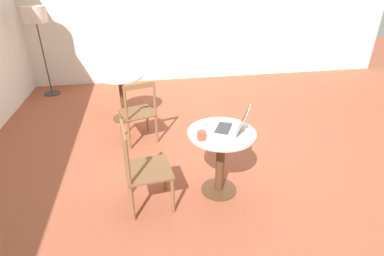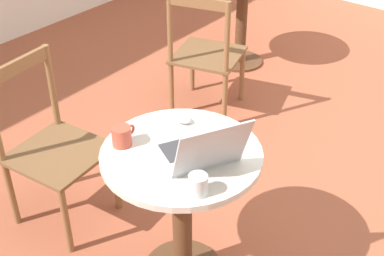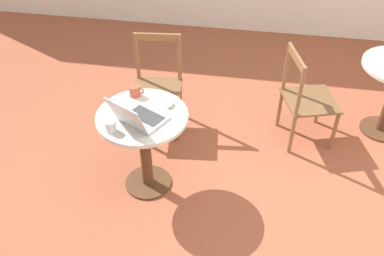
{
  "view_description": "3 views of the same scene",
  "coord_description": "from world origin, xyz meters",
  "px_view_note": "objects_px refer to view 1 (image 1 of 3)",
  "views": [
    {
      "loc": [
        -3.34,
        0.98,
        2.16
      ],
      "look_at": [
        -0.54,
        0.49,
        0.68
      ],
      "focal_mm": 28.0,
      "sensor_mm": 36.0,
      "label": 1
    },
    {
      "loc": [
        -2.17,
        -0.94,
        2.08
      ],
      "look_at": [
        -0.53,
        0.37,
        0.67
      ],
      "focal_mm": 50.0,
      "sensor_mm": 36.0,
      "label": 2
    },
    {
      "loc": [
        0.01,
        -2.18,
        2.69
      ],
      "look_at": [
        -0.42,
        0.35,
        0.56
      ],
      "focal_mm": 40.0,
      "sensor_mm": 36.0,
      "label": 3
    }
  ],
  "objects_px": {
    "floor_lamp": "(35,18)",
    "mouse": "(204,123)",
    "chair_near_back": "(143,169)",
    "cafe_table_near": "(221,148)",
    "cafe_table_mid": "(122,88)",
    "chair_mid_left": "(138,113)",
    "mug": "(202,135)",
    "laptop": "(231,126)",
    "drinking_glass": "(248,134)"
  },
  "relations": [
    {
      "from": "floor_lamp",
      "to": "mouse",
      "type": "bearing_deg",
      "value": -144.12
    },
    {
      "from": "chair_near_back",
      "to": "cafe_table_near",
      "type": "bearing_deg",
      "value": -83.87
    },
    {
      "from": "cafe_table_mid",
      "to": "floor_lamp",
      "type": "xyz_separation_m",
      "value": [
        1.42,
        1.46,
        0.89
      ]
    },
    {
      "from": "cafe_table_mid",
      "to": "chair_mid_left",
      "type": "relative_size",
      "value": 0.81
    },
    {
      "from": "floor_lamp",
      "to": "mug",
      "type": "distance_m",
      "value": 4.32
    },
    {
      "from": "cafe_table_near",
      "to": "chair_near_back",
      "type": "relative_size",
      "value": 0.81
    },
    {
      "from": "chair_near_back",
      "to": "chair_mid_left",
      "type": "bearing_deg",
      "value": 1.08
    },
    {
      "from": "chair_near_back",
      "to": "laptop",
      "type": "distance_m",
      "value": 0.97
    },
    {
      "from": "chair_near_back",
      "to": "chair_mid_left",
      "type": "height_order",
      "value": "same"
    },
    {
      "from": "chair_mid_left",
      "to": "floor_lamp",
      "type": "relative_size",
      "value": 0.56
    },
    {
      "from": "chair_near_back",
      "to": "mug",
      "type": "height_order",
      "value": "chair_near_back"
    },
    {
      "from": "cafe_table_near",
      "to": "drinking_glass",
      "type": "distance_m",
      "value": 0.37
    },
    {
      "from": "chair_near_back",
      "to": "mug",
      "type": "relative_size",
      "value": 7.49
    },
    {
      "from": "cafe_table_near",
      "to": "floor_lamp",
      "type": "bearing_deg",
      "value": 36.03
    },
    {
      "from": "cafe_table_mid",
      "to": "drinking_glass",
      "type": "distance_m",
      "value": 2.59
    },
    {
      "from": "cafe_table_mid",
      "to": "chair_near_back",
      "type": "height_order",
      "value": "chair_near_back"
    },
    {
      "from": "mouse",
      "to": "chair_mid_left",
      "type": "bearing_deg",
      "value": 32.26
    },
    {
      "from": "chair_mid_left",
      "to": "mug",
      "type": "bearing_deg",
      "value": -156.58
    },
    {
      "from": "chair_near_back",
      "to": "drinking_glass",
      "type": "xyz_separation_m",
      "value": [
        -0.08,
        -1.03,
        0.34
      ]
    },
    {
      "from": "floor_lamp",
      "to": "drinking_glass",
      "type": "height_order",
      "value": "floor_lamp"
    },
    {
      "from": "floor_lamp",
      "to": "mouse",
      "type": "height_order",
      "value": "floor_lamp"
    },
    {
      "from": "cafe_table_near",
      "to": "laptop",
      "type": "distance_m",
      "value": 0.27
    },
    {
      "from": "cafe_table_mid",
      "to": "floor_lamp",
      "type": "bearing_deg",
      "value": 45.93
    },
    {
      "from": "chair_near_back",
      "to": "drinking_glass",
      "type": "bearing_deg",
      "value": -94.41
    },
    {
      "from": "chair_mid_left",
      "to": "mug",
      "type": "height_order",
      "value": "chair_mid_left"
    },
    {
      "from": "mug",
      "to": "chair_mid_left",
      "type": "bearing_deg",
      "value": 23.42
    },
    {
      "from": "cafe_table_near",
      "to": "chair_near_back",
      "type": "xyz_separation_m",
      "value": [
        -0.09,
        0.81,
        -0.1
      ]
    },
    {
      "from": "laptop",
      "to": "mouse",
      "type": "xyz_separation_m",
      "value": [
        0.18,
        0.24,
        -0.04
      ]
    },
    {
      "from": "laptop",
      "to": "mouse",
      "type": "height_order",
      "value": "laptop"
    },
    {
      "from": "floor_lamp",
      "to": "drinking_glass",
      "type": "distance_m",
      "value": 4.62
    },
    {
      "from": "drinking_glass",
      "to": "mug",
      "type": "bearing_deg",
      "value": 83.6
    },
    {
      "from": "cafe_table_near",
      "to": "cafe_table_mid",
      "type": "bearing_deg",
      "value": 27.39
    },
    {
      "from": "cafe_table_near",
      "to": "laptop",
      "type": "relative_size",
      "value": 1.66
    },
    {
      "from": "floor_lamp",
      "to": "laptop",
      "type": "relative_size",
      "value": 3.67
    },
    {
      "from": "mug",
      "to": "cafe_table_mid",
      "type": "bearing_deg",
      "value": 21.03
    },
    {
      "from": "cafe_table_mid",
      "to": "cafe_table_near",
      "type": "bearing_deg",
      "value": -152.61
    },
    {
      "from": "chair_near_back",
      "to": "floor_lamp",
      "type": "bearing_deg",
      "value": 25.82
    },
    {
      "from": "chair_mid_left",
      "to": "mouse",
      "type": "relative_size",
      "value": 9.11
    },
    {
      "from": "floor_lamp",
      "to": "drinking_glass",
      "type": "relative_size",
      "value": 19.05
    },
    {
      "from": "cafe_table_mid",
      "to": "laptop",
      "type": "distance_m",
      "value": 2.38
    },
    {
      "from": "mouse",
      "to": "mug",
      "type": "distance_m",
      "value": 0.31
    },
    {
      "from": "laptop",
      "to": "mouse",
      "type": "bearing_deg",
      "value": 53.69
    },
    {
      "from": "chair_mid_left",
      "to": "drinking_glass",
      "type": "xyz_separation_m",
      "value": [
        -1.44,
        -1.05,
        0.34
      ]
    },
    {
      "from": "cafe_table_mid",
      "to": "drinking_glass",
      "type": "xyz_separation_m",
      "value": [
        -2.23,
        -1.29,
        0.24
      ]
    },
    {
      "from": "laptop",
      "to": "mouse",
      "type": "distance_m",
      "value": 0.3
    },
    {
      "from": "cafe_table_near",
      "to": "floor_lamp",
      "type": "xyz_separation_m",
      "value": [
        3.49,
        2.54,
        0.89
      ]
    },
    {
      "from": "cafe_table_mid",
      "to": "floor_lamp",
      "type": "height_order",
      "value": "floor_lamp"
    },
    {
      "from": "chair_near_back",
      "to": "mug",
      "type": "distance_m",
      "value": 0.67
    },
    {
      "from": "laptop",
      "to": "cafe_table_mid",
      "type": "bearing_deg",
      "value": 29.49
    },
    {
      "from": "cafe_table_near",
      "to": "cafe_table_mid",
      "type": "relative_size",
      "value": 1.0
    }
  ]
}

